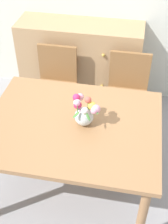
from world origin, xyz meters
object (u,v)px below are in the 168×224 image
Objects in this scene: dining_table at (73,132)px; chair_left at (56,82)px; chair_right at (127,90)px; flower_vase at (85,112)px; dresser at (80,64)px.

dining_table is 0.98m from chair_left.
chair_right is 0.99m from flower_vase.
chair_right is at bearing -180.00° from chair_left.
dining_table is 1.00× the size of dresser.
dining_table is at bearing 113.44° from chair_left.
dining_table is 1.57× the size of chair_left.
chair_left is at bearing 113.44° from dining_table.
dresser reaches higher than dining_table.
chair_right is at bearing -36.57° from dresser.
chair_right is 3.45× the size of flower_vase.
chair_left is at bearing -112.08° from dresser.
flower_vase is at bearing 71.45° from chair_right.
dining_table is 1.36m from dresser.
chair_left is at bearing 118.88° from flower_vase.
chair_left is 1.00× the size of chair_right.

